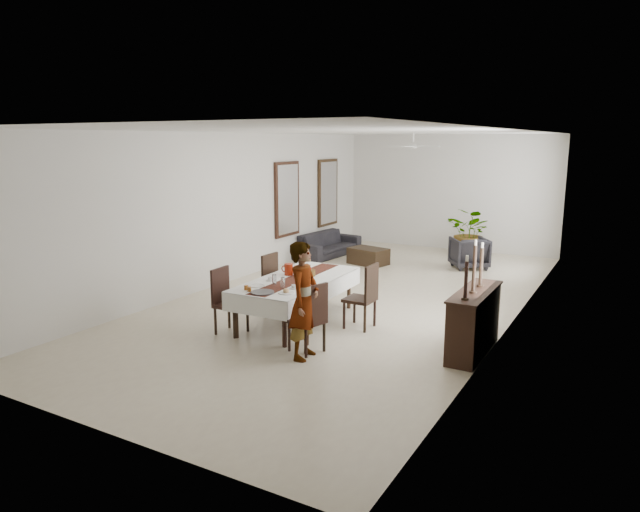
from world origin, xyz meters
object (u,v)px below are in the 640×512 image
at_px(dining_table_top, 297,280).
at_px(sideboard_body, 474,323).
at_px(sofa, 328,244).
at_px(red_pitcher, 289,269).
at_px(woman, 304,301).

distance_m(dining_table_top, sideboard_body, 2.99).
distance_m(dining_table_top, sofa, 5.73).
height_order(red_pitcher, sofa, red_pitcher).
height_order(dining_table_top, sideboard_body, sideboard_body).
xyz_separation_m(dining_table_top, woman, (0.94, -1.33, 0.11)).
height_order(woman, sofa, woman).
bearing_deg(sideboard_body, woman, -145.85).
bearing_deg(sideboard_body, sofa, 135.41).
bearing_deg(sofa, red_pitcher, -152.90).
bearing_deg(sideboard_body, dining_table_top, -179.04).
bearing_deg(red_pitcher, dining_table_top, -29.14).
bearing_deg(sideboard_body, red_pitcher, 178.37).
relative_size(dining_table_top, woman, 1.43).
bearing_deg(red_pitcher, sideboard_body, -1.63).
relative_size(red_pitcher, sideboard_body, 0.13).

